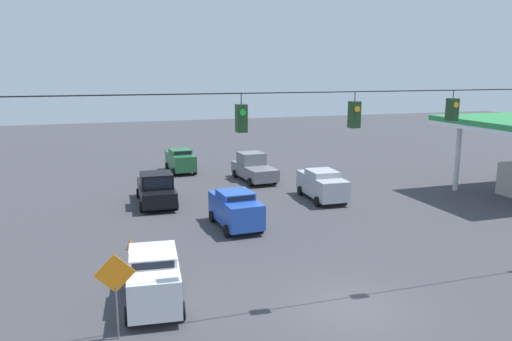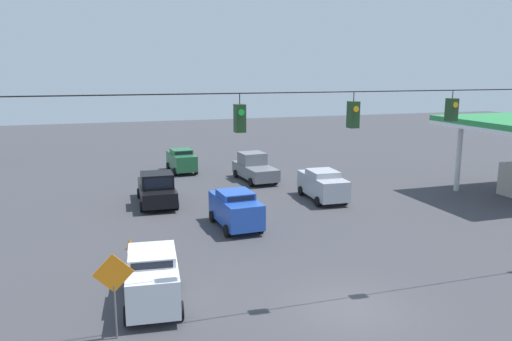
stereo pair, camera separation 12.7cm
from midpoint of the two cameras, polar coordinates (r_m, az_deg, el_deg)
ground_plane at (r=18.91m, az=10.95°, el=-15.14°), size 140.00×140.00×0.00m
overhead_signal_span at (r=17.56m, az=10.94°, el=0.32°), size 23.70×0.38×8.12m
sedan_white_parked_shoulder at (r=18.79m, az=-11.54°, el=-11.80°), size 2.31×4.34×2.03m
sedan_blue_withflow_mid at (r=27.02m, az=-2.22°, el=-4.37°), size 2.24×4.28×2.01m
pickup_truck_grey_oncoming_deep at (r=38.43m, az=-0.09°, el=0.28°), size 2.49×5.19×2.12m
sedan_silver_oncoming_far at (r=32.98m, az=7.72°, el=-1.59°), size 2.22×4.65×1.97m
pickup_truck_black_withflow_far at (r=32.26m, az=-11.16°, el=-2.10°), size 2.46×5.49×2.12m
sedan_green_withflow_deep at (r=42.08m, az=-8.42°, el=1.18°), size 2.17×4.19×1.94m
traffic_cone_nearest at (r=19.31m, az=-12.25°, el=-13.69°), size 0.33×0.33×0.56m
traffic_cone_second at (r=21.21m, az=-12.65°, el=-11.36°), size 0.33×0.33×0.56m
traffic_cone_third at (r=23.06m, az=-13.29°, el=-9.49°), size 0.33×0.33×0.56m
traffic_cone_fourth at (r=24.74m, az=-14.09°, el=-8.08°), size 0.33×0.33×0.56m
work_zone_sign at (r=16.45m, az=-15.74°, el=-11.93°), size 1.27×0.06×2.84m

